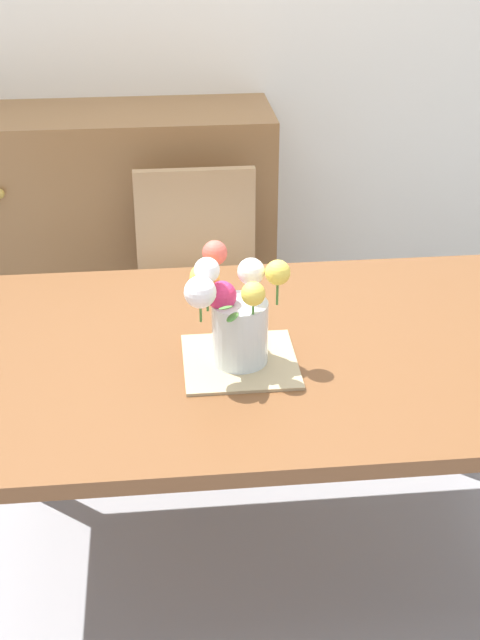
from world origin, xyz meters
TOP-DOWN VIEW (x-y plane):
  - ground_plane at (0.00, 0.00)m, footprint 12.00×12.00m
  - dining_table at (0.00, 0.00)m, footprint 1.56×1.00m
  - chair_far at (-0.11, 0.84)m, footprint 0.42×0.42m
  - dresser at (-0.49, 1.33)m, footprint 1.40×0.47m
  - placemat at (-0.06, -0.07)m, footprint 0.28×0.28m
  - flower_vase at (-0.07, -0.07)m, footprint 0.25×0.26m

SIDE VIEW (x-z plane):
  - ground_plane at x=0.00m, z-range 0.00..0.00m
  - dresser at x=-0.49m, z-range 0.00..1.00m
  - chair_far at x=-0.11m, z-range 0.07..0.97m
  - dining_table at x=0.00m, z-range 0.28..1.02m
  - placemat at x=-0.06m, z-range 0.74..0.75m
  - flower_vase at x=-0.07m, z-range 0.75..1.03m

